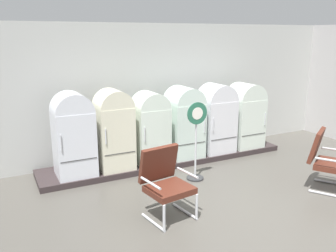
# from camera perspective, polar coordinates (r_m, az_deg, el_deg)

# --- Properties ---
(ground) EXTENTS (12.00, 10.00, 0.05)m
(ground) POSITION_cam_1_polar(r_m,az_deg,el_deg) (5.35, 15.05, -15.77)
(ground) COLOR #504C46
(back_wall) EXTENTS (11.76, 0.12, 2.85)m
(back_wall) POSITION_cam_1_polar(r_m,az_deg,el_deg) (7.82, -2.23, 5.72)
(back_wall) COLOR beige
(back_wall) RESTS_ON ground
(display_plinth) EXTENTS (5.27, 0.95, 0.11)m
(display_plinth) POSITION_cam_1_polar(r_m,az_deg,el_deg) (7.60, -0.14, -5.30)
(display_plinth) COLOR #32292A
(display_plinth) RESTS_ON ground
(refrigerator_0) EXTENTS (0.69, 0.67, 1.53)m
(refrigerator_0) POSITION_cam_1_polar(r_m,az_deg,el_deg) (6.64, -14.86, -0.95)
(refrigerator_0) COLOR white
(refrigerator_0) RESTS_ON display_plinth
(refrigerator_1) EXTENTS (0.65, 0.65, 1.53)m
(refrigerator_1) POSITION_cam_1_polar(r_m,az_deg,el_deg) (6.81, -8.61, -0.21)
(refrigerator_1) COLOR silver
(refrigerator_1) RESTS_ON display_plinth
(refrigerator_2) EXTENTS (0.64, 0.64, 1.43)m
(refrigerator_2) POSITION_cam_1_polar(r_m,az_deg,el_deg) (7.08, -2.81, 0.04)
(refrigerator_2) COLOR silver
(refrigerator_2) RESTS_ON display_plinth
(refrigerator_3) EXTENTS (0.68, 0.72, 1.47)m
(refrigerator_3) POSITION_cam_1_polar(r_m,az_deg,el_deg) (7.45, 2.59, 0.95)
(refrigerator_3) COLOR silver
(refrigerator_3) RESTS_ON display_plinth
(refrigerator_4) EXTENTS (0.71, 0.66, 1.49)m
(refrigerator_4) POSITION_cam_1_polar(r_m,az_deg,el_deg) (7.83, 7.72, 1.52)
(refrigerator_4) COLOR white
(refrigerator_4) RESTS_ON display_plinth
(refrigerator_5) EXTENTS (0.70, 0.68, 1.45)m
(refrigerator_5) POSITION_cam_1_polar(r_m,az_deg,el_deg) (8.31, 12.23, 1.94)
(refrigerator_5) COLOR silver
(refrigerator_5) RESTS_ON display_plinth
(armchair_left) EXTENTS (0.75, 0.75, 1.04)m
(armchair_left) POSITION_cam_1_polar(r_m,az_deg,el_deg) (5.27, -0.45, -8.59)
(armchair_left) COLOR silver
(armchair_left) RESTS_ON ground
(armchair_right) EXTENTS (0.88, 0.89, 1.04)m
(armchair_right) POSITION_cam_1_polar(r_m,az_deg,el_deg) (6.74, 23.90, -4.64)
(armchair_right) COLOR silver
(armchair_right) RESTS_ON ground
(sign_stand) EXTENTS (0.40, 0.32, 1.46)m
(sign_stand) POSITION_cam_1_polar(r_m,az_deg,el_deg) (6.54, 4.50, -3.04)
(sign_stand) COLOR #2D2D30
(sign_stand) RESTS_ON ground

